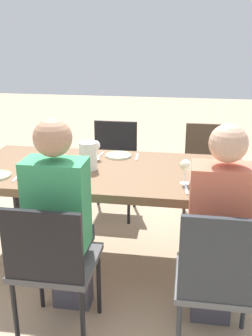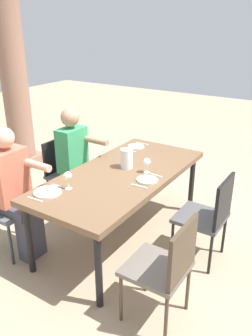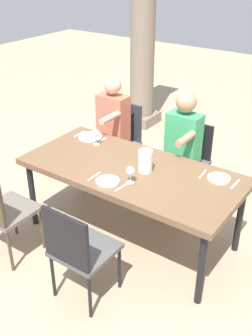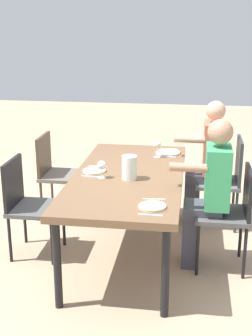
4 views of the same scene
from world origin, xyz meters
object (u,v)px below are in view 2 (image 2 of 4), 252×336
(wine_glass_0, at_px, (68,176))
(water_pitcher, at_px, (127,159))
(chair_west_north, at_px, (4,200))
(chair_west_south, at_px, (166,265))
(wine_glass_1, at_px, (147,162))
(chair_mid_south, at_px, (209,214))
(chair_mid_north, at_px, (65,170))
(plate_1, at_px, (147,180))
(dining_table, at_px, (122,178))
(plate_0, at_px, (48,192))
(diner_woman_green, at_px, (16,191))
(diner_man_white, at_px, (77,161))
(stone_column_centre, at_px, (13,71))
(plate_2, at_px, (136,146))

(wine_glass_0, bearing_deg, water_pitcher, -14.20)
(chair_west_north, height_order, chair_west_south, chair_west_north)
(wine_glass_1, bearing_deg, wine_glass_0, 149.43)
(chair_mid_south, height_order, water_pitcher, water_pitcher)
(chair_mid_north, distance_m, plate_1, 1.23)
(dining_table, xyz_separation_m, water_pitcher, (0.13, 0.03, 0.15))
(plate_0, bearing_deg, diner_woman_green, 94.79)
(chair_west_south, distance_m, chair_mid_north, 1.99)
(chair_west_north, xyz_separation_m, chair_mid_south, (0.89, -1.78, -0.02))
(diner_woman_green, distance_m, plate_0, 0.40)
(wine_glass_0, distance_m, water_pitcher, 0.72)
(chair_mid_north, xyz_separation_m, diner_man_white, (0.00, -0.19, 0.16))
(chair_mid_south, height_order, wine_glass_1, wine_glass_1)
(diner_woman_green, relative_size, stone_column_centre, 0.43)
(chair_mid_south, bearing_deg, diner_woman_green, 119.17)
(dining_table, relative_size, water_pitcher, 9.85)
(wine_glass_0, bearing_deg, dining_table, -19.74)
(dining_table, distance_m, wine_glass_0, 0.63)
(diner_man_white, distance_m, water_pitcher, 0.69)
(diner_woman_green, xyz_separation_m, water_pitcher, (0.89, -0.66, 0.16))
(wine_glass_1, bearing_deg, chair_mid_north, 90.56)
(chair_west_south, xyz_separation_m, wine_glass_0, (0.20, 1.09, 0.36))
(chair_mid_north, bearing_deg, plate_0, -145.49)
(diner_woman_green, xyz_separation_m, plate_1, (0.73, -1.00, 0.08))
(chair_west_north, relative_size, chair_mid_south, 1.04)
(chair_west_south, bearing_deg, stone_column_centre, 64.39)
(chair_west_north, distance_m, plate_0, 0.64)
(chair_mid_north, distance_m, wine_glass_1, 1.15)
(stone_column_centre, bearing_deg, chair_west_south, -115.61)
(chair_west_north, height_order, diner_man_white, diner_man_white)
(diner_man_white, distance_m, plate_0, 0.94)
(dining_table, distance_m, stone_column_centre, 2.75)
(diner_man_white, relative_size, wine_glass_1, 8.49)
(chair_mid_south, height_order, stone_column_centre, stone_column_centre)
(chair_west_north, height_order, chair_mid_south, chair_west_north)
(diner_man_white, xyz_separation_m, wine_glass_1, (0.01, -0.90, 0.17))
(chair_mid_north, relative_size, chair_mid_south, 1.01)
(diner_man_white, distance_m, wine_glass_0, 0.87)
(chair_mid_north, relative_size, diner_man_white, 0.69)
(chair_west_north, distance_m, plate_2, 1.63)
(wine_glass_0, bearing_deg, stone_column_centre, 58.12)
(plate_0, relative_size, wine_glass_1, 1.65)
(chair_mid_north, distance_m, diner_man_white, 0.25)
(chair_west_south, height_order, chair_mid_north, same)
(chair_mid_north, xyz_separation_m, diner_woman_green, (-0.88, -0.20, 0.16))
(chair_mid_north, relative_size, wine_glass_1, 5.85)
(chair_mid_south, bearing_deg, plate_2, 62.71)
(chair_west_north, height_order, water_pitcher, water_pitcher)
(diner_man_white, xyz_separation_m, plate_2, (0.60, -0.42, 0.07))
(dining_table, distance_m, chair_west_south, 1.19)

